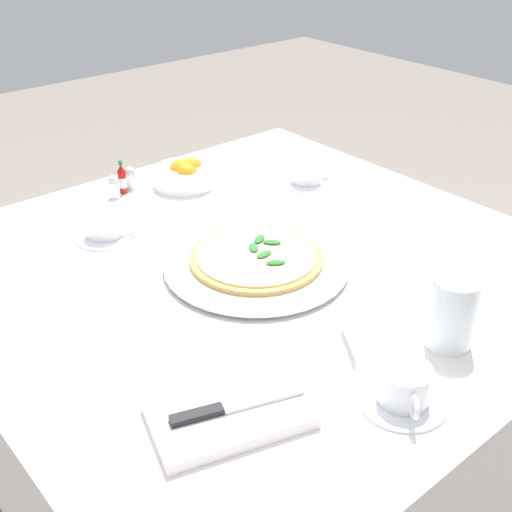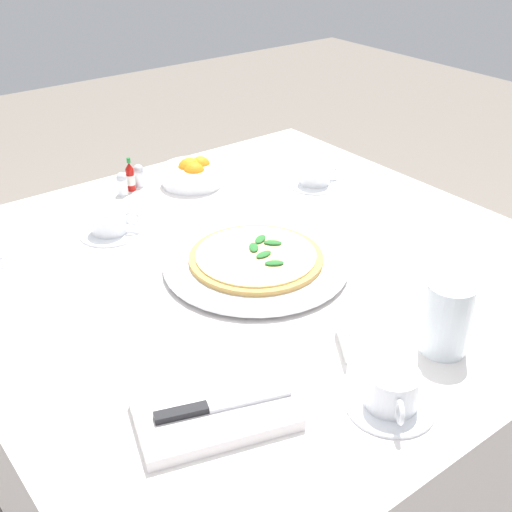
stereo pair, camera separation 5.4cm
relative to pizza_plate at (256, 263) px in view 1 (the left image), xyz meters
name	(u,v)px [view 1 (the left image)]	position (x,y,z in m)	size (l,w,h in m)	color
ground_plane	(256,508)	(0.01, 0.02, -0.74)	(8.00, 8.00, 0.00)	slate
dining_table	(256,314)	(0.01, 0.02, -0.14)	(1.13, 1.13, 0.72)	white
pizza_plate	(256,263)	(0.00, 0.00, 0.00)	(0.36, 0.36, 0.02)	white
pizza	(256,257)	(0.00, 0.00, 0.01)	(0.26, 0.26, 0.02)	tan
coffee_cup_far_right	(307,172)	(0.36, 0.23, 0.02)	(0.13, 0.13, 0.07)	white
coffee_cup_near_right	(404,388)	(-0.08, -0.42, 0.02)	(0.13, 0.13, 0.06)	white
coffee_cup_back_corner	(105,225)	(-0.16, 0.30, 0.02)	(0.13, 0.13, 0.06)	white
water_glass_center_back	(452,316)	(0.09, -0.38, 0.04)	(0.08, 0.08, 0.12)	white
napkin_folded	(230,414)	(-0.29, -0.29, 0.00)	(0.25, 0.19, 0.02)	white
dinner_knife	(232,406)	(-0.29, -0.29, 0.01)	(0.19, 0.08, 0.01)	silver
citrus_bowl	(185,175)	(0.12, 0.42, 0.02)	(0.15, 0.15, 0.07)	white
hot_sauce_bottle	(122,180)	(-0.02, 0.47, 0.02)	(0.02, 0.02, 0.08)	#B7140F
salt_shaker	(130,179)	(0.01, 0.48, 0.01)	(0.03, 0.03, 0.06)	white
pepper_shaker	(114,188)	(-0.05, 0.46, 0.01)	(0.03, 0.03, 0.06)	white
menu_card	(350,329)	(-0.04, -0.28, 0.02)	(0.05, 0.08, 0.06)	white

